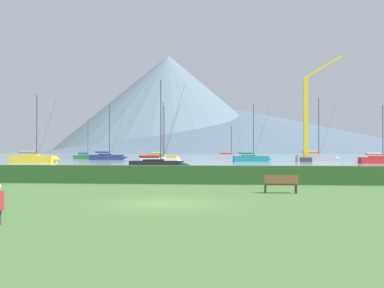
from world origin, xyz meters
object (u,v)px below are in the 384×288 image
at_px(sailboat_slip_5, 380,160).
at_px(sailboat_slip_6, 107,157).
at_px(sailboat_slip_2, 230,157).
at_px(sailboat_slip_7, 161,160).
at_px(sailboat_slip_10, 316,157).
at_px(sailboat_slip_8, 157,164).
at_px(sailboat_slip_11, 162,158).
at_px(sailboat_slip_1, 251,158).
at_px(park_bench_near_path, 281,183).
at_px(dock_crane, 307,123).
at_px(sailboat_slip_3, 34,158).
at_px(sailboat_slip_12, 86,157).

bearing_deg(sailboat_slip_5, sailboat_slip_6, 155.81).
height_order(sailboat_slip_2, sailboat_slip_7, sailboat_slip_7).
relative_size(sailboat_slip_2, sailboat_slip_10, 0.60).
distance_m(sailboat_slip_8, sailboat_slip_11, 40.31).
distance_m(sailboat_slip_1, park_bench_near_path, 64.80).
height_order(sailboat_slip_6, sailboat_slip_8, sailboat_slip_6).
bearing_deg(sailboat_slip_8, park_bench_near_path, -65.07).
relative_size(sailboat_slip_7, sailboat_slip_10, 0.77).
relative_size(sailboat_slip_10, park_bench_near_path, 7.25).
relative_size(sailboat_slip_7, dock_crane, 0.49).
height_order(sailboat_slip_2, sailboat_slip_3, sailboat_slip_3).
distance_m(sailboat_slip_11, sailboat_slip_12, 25.63).
relative_size(sailboat_slip_6, sailboat_slip_10, 0.97).
bearing_deg(sailboat_slip_10, sailboat_slip_7, -145.92).
distance_m(sailboat_slip_2, sailboat_slip_3, 42.29).
distance_m(sailboat_slip_3, sailboat_slip_11, 25.49).
bearing_deg(sailboat_slip_7, sailboat_slip_11, 101.30).
height_order(sailboat_slip_2, sailboat_slip_12, sailboat_slip_12).
xyz_separation_m(sailboat_slip_11, dock_crane, (28.60, -4.50, 6.64)).
height_order(sailboat_slip_7, sailboat_slip_11, sailboat_slip_11).
bearing_deg(sailboat_slip_3, sailboat_slip_1, 15.42).
relative_size(sailboat_slip_11, park_bench_near_path, 6.45).
distance_m(sailboat_slip_1, sailboat_slip_8, 38.18).
relative_size(sailboat_slip_8, sailboat_slip_11, 0.93).
xyz_separation_m(sailboat_slip_1, sailboat_slip_8, (-12.38, -36.12, -0.06)).
relative_size(sailboat_slip_5, sailboat_slip_6, 0.78).
bearing_deg(sailboat_slip_7, sailboat_slip_3, 169.05).
distance_m(sailboat_slip_10, park_bench_near_path, 69.73).
bearing_deg(dock_crane, sailboat_slip_6, 164.97).
relative_size(sailboat_slip_2, dock_crane, 0.37).
bearing_deg(sailboat_slip_11, sailboat_slip_6, 157.61).
relative_size(sailboat_slip_1, dock_crane, 0.55).
bearing_deg(sailboat_slip_2, sailboat_slip_11, -147.98).
xyz_separation_m(sailboat_slip_2, sailboat_slip_7, (-10.76, -30.61, 0.01)).
bearing_deg(sailboat_slip_7, sailboat_slip_12, 126.78).
bearing_deg(sailboat_slip_8, dock_crane, 60.62).
xyz_separation_m(sailboat_slip_7, sailboat_slip_11, (-3.02, 21.02, 0.07)).
relative_size(sailboat_slip_3, dock_crane, 0.59).
bearing_deg(sailboat_slip_6, sailboat_slip_3, -117.17).
relative_size(park_bench_near_path, dock_crane, 0.09).
bearing_deg(sailboat_slip_11, sailboat_slip_2, 39.26).
relative_size(sailboat_slip_8, dock_crane, 0.52).
bearing_deg(sailboat_slip_11, sailboat_slip_1, -7.45).
bearing_deg(sailboat_slip_5, dock_crane, 132.57).
relative_size(sailboat_slip_8, park_bench_near_path, 5.97).
bearing_deg(sailboat_slip_12, sailboat_slip_3, -85.31).
bearing_deg(park_bench_near_path, sailboat_slip_6, 109.97).
relative_size(sailboat_slip_7, sailboat_slip_12, 1.00).
distance_m(park_bench_near_path, dock_crane, 65.49).
bearing_deg(sailboat_slip_3, sailboat_slip_11, 35.41).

